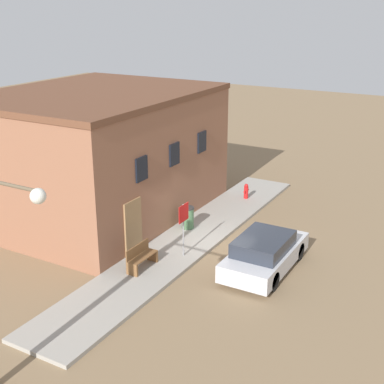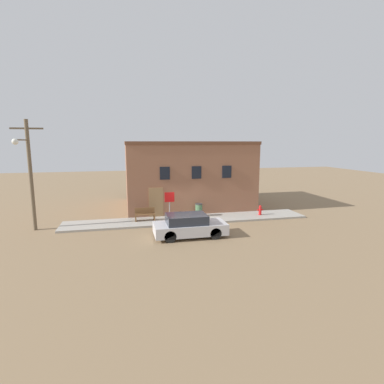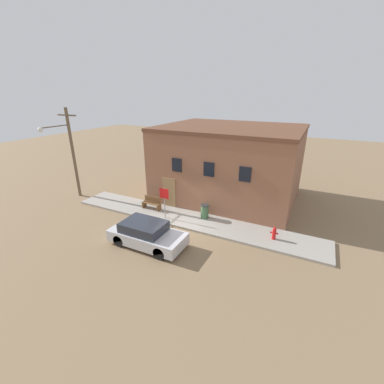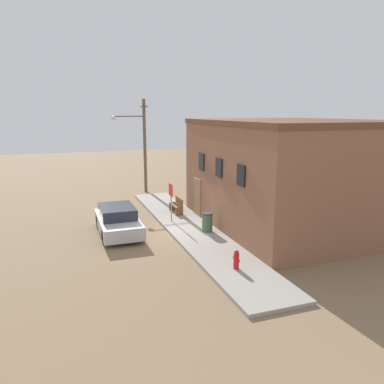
% 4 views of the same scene
% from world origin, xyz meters
% --- Properties ---
extents(ground_plane, '(80.00, 80.00, 0.00)m').
position_xyz_m(ground_plane, '(0.00, 0.00, 0.00)').
color(ground_plane, '#846B4C').
extents(sidewalk, '(16.73, 2.36, 0.13)m').
position_xyz_m(sidewalk, '(0.00, 1.18, 0.07)').
color(sidewalk, '#9E998E').
rests_on(sidewalk, ground).
extents(brick_building, '(9.93, 7.99, 5.43)m').
position_xyz_m(brick_building, '(0.85, 6.29, 2.72)').
color(brick_building, '#8E5B42').
rests_on(brick_building, ground).
extents(fire_hydrant, '(0.44, 0.21, 0.72)m').
position_xyz_m(fire_hydrant, '(5.33, 1.10, 0.49)').
color(fire_hydrant, red).
rests_on(fire_hydrant, sidewalk).
extents(stop_sign, '(0.65, 0.06, 2.01)m').
position_xyz_m(stop_sign, '(-1.39, 0.59, 1.53)').
color(stop_sign, gray).
rests_on(stop_sign, sidewalk).
extents(bench, '(1.32, 0.44, 0.85)m').
position_xyz_m(bench, '(-2.96, 1.40, 0.54)').
color(bench, brown).
rests_on(bench, sidewalk).
extents(trash_bin, '(0.52, 0.52, 0.92)m').
position_xyz_m(trash_bin, '(0.88, 1.74, 0.60)').
color(trash_bin, '#426642').
rests_on(trash_bin, sidewalk).
extents(parked_car, '(4.12, 1.82, 1.31)m').
position_xyz_m(parked_car, '(-0.71, -2.30, 0.64)').
color(parked_car, black).
rests_on(parked_car, ground).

